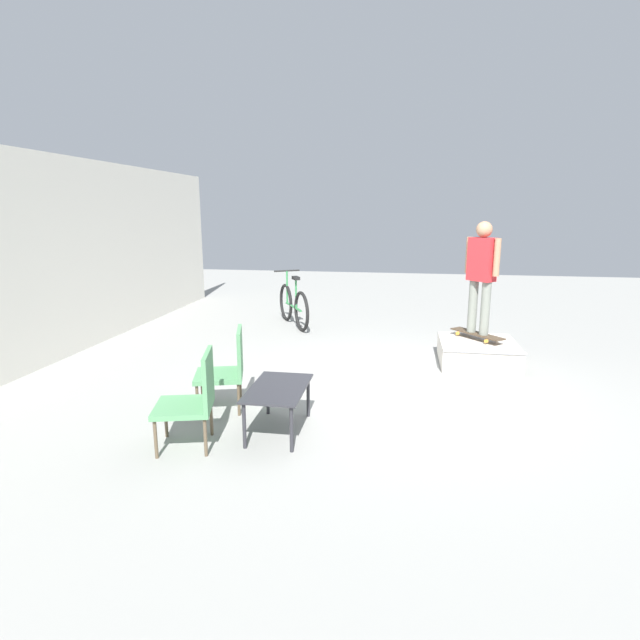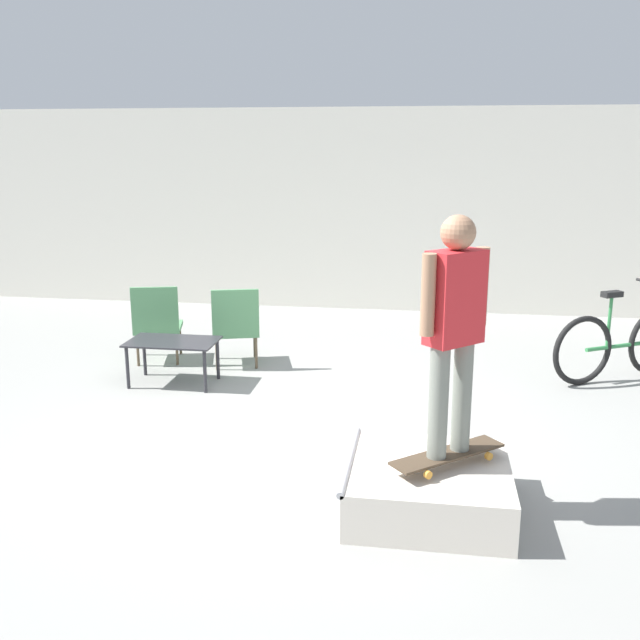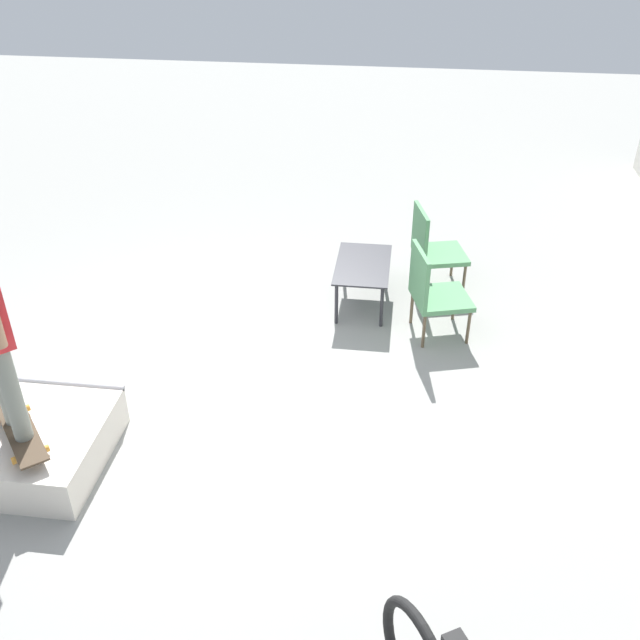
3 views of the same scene
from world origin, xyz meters
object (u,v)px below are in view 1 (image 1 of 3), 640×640
at_px(skate_ramp_box, 477,353).
at_px(patio_chair_left, 194,397).
at_px(skateboard_on_ramp, 477,334).
at_px(bicycle, 293,306).
at_px(patio_chair_right, 228,367).
at_px(coffee_table, 278,392).
at_px(person_skater, 482,269).

relative_size(skate_ramp_box, patio_chair_left, 1.22).
bearing_deg(patio_chair_left, skate_ramp_box, 121.39).
distance_m(skateboard_on_ramp, bicycle, 3.69).
bearing_deg(patio_chair_right, coffee_table, 38.84).
bearing_deg(patio_chair_right, skate_ramp_box, 109.86).
height_order(skate_ramp_box, coffee_table, coffee_table).
relative_size(person_skater, coffee_table, 1.73).
bearing_deg(skate_ramp_box, person_skater, 2.61).
height_order(person_skater, bicycle, person_skater).
xyz_separation_m(skate_ramp_box, skateboard_on_ramp, (0.13, 0.01, 0.25)).
distance_m(coffee_table, patio_chair_right, 0.86).
height_order(skate_ramp_box, patio_chair_right, patio_chair_right).
bearing_deg(coffee_table, person_skater, -39.41).
bearing_deg(bicycle, patio_chair_left, 152.02).
bearing_deg(bicycle, patio_chair_right, 152.43).
height_order(skate_ramp_box, patio_chair_left, patio_chair_left).
height_order(skate_ramp_box, person_skater, person_skater).
distance_m(person_skater, patio_chair_left, 4.51).
relative_size(skate_ramp_box, coffee_table, 1.21).
height_order(patio_chair_right, bicycle, bicycle).
distance_m(patio_chair_left, bicycle, 5.13).
bearing_deg(bicycle, skate_ramp_box, -152.18).
height_order(person_skater, coffee_table, person_skater).
height_order(person_skater, patio_chair_right, person_skater).
bearing_deg(coffee_table, skateboard_on_ramp, -39.41).
relative_size(person_skater, patio_chair_left, 1.75).
bearing_deg(bicycle, skateboard_on_ramp, -150.59).
relative_size(person_skater, patio_chair_right, 1.75).
distance_m(coffee_table, patio_chair_left, 0.83).
bearing_deg(patio_chair_right, bicycle, 166.18).
xyz_separation_m(skateboard_on_ramp, patio_chair_right, (-2.31, 3.00, 0.07)).
height_order(skateboard_on_ramp, patio_chair_left, patio_chair_left).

